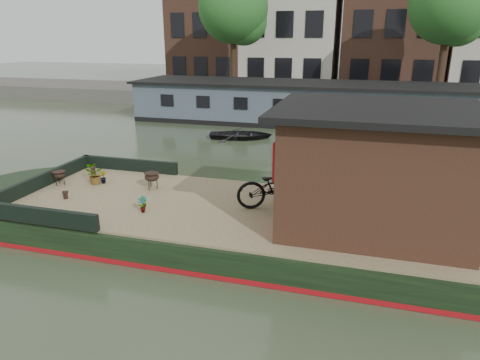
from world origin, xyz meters
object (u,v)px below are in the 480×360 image
(potted_plant_a, at_px, (142,204))
(brazier_front, at_px, (152,181))
(cabin, at_px, (375,166))
(brazier_rear, at_px, (60,178))
(bicycle, at_px, (279,187))
(dinghy, at_px, (241,132))

(potted_plant_a, distance_m, brazier_front, 1.57)
(cabin, distance_m, brazier_rear, 7.86)
(bicycle, distance_m, brazier_front, 3.37)
(brazier_front, bearing_deg, brazier_rear, -170.81)
(brazier_rear, bearing_deg, dinghy, 76.10)
(brazier_front, distance_m, dinghy, 8.91)
(bicycle, bearing_deg, brazier_front, 61.25)
(cabin, xyz_separation_m, bicycle, (-1.99, 0.32, -0.73))
(cabin, relative_size, bicycle, 2.10)
(potted_plant_a, height_order, brazier_front, brazier_front)
(dinghy, bearing_deg, brazier_front, 167.15)
(bicycle, height_order, dinghy, bicycle)
(brazier_rear, bearing_deg, cabin, -2.11)
(bicycle, bearing_deg, brazier_rear, 67.79)
(potted_plant_a, relative_size, dinghy, 0.13)
(brazier_front, bearing_deg, dinghy, 91.03)
(bicycle, distance_m, dinghy, 9.93)
(potted_plant_a, bearing_deg, cabin, 9.39)
(brazier_front, relative_size, brazier_rear, 1.15)
(brazier_rear, distance_m, dinghy, 9.59)
(potted_plant_a, bearing_deg, dinghy, 93.74)
(bicycle, xyz_separation_m, potted_plant_a, (-2.82, -1.12, -0.31))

